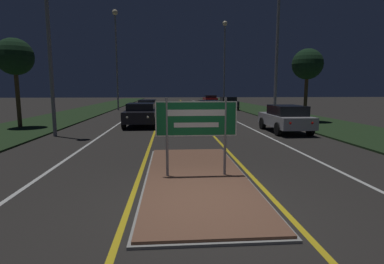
% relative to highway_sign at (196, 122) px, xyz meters
% --- Properties ---
extents(ground_plane, '(160.00, 160.00, 0.00)m').
position_rel_highway_sign_xyz_m(ground_plane, '(0.00, -1.76, -1.52)').
color(ground_plane, '#282623').
extents(median_island, '(2.68, 6.95, 0.10)m').
position_rel_highway_sign_xyz_m(median_island, '(0.00, 0.00, -1.48)').
color(median_island, '#999993').
rests_on(median_island, ground_plane).
extents(verge_left, '(5.00, 100.00, 0.08)m').
position_rel_highway_sign_xyz_m(verge_left, '(-9.50, 18.24, -1.48)').
color(verge_left, '#1E3319').
rests_on(verge_left, ground_plane).
extents(verge_right, '(5.00, 100.00, 0.08)m').
position_rel_highway_sign_xyz_m(verge_right, '(9.50, 18.24, -1.48)').
color(verge_right, '#1E3319').
rests_on(verge_right, ground_plane).
extents(centre_line_yellow_left, '(0.12, 70.00, 0.01)m').
position_rel_highway_sign_xyz_m(centre_line_yellow_left, '(-1.53, 23.24, -1.52)').
color(centre_line_yellow_left, gold).
rests_on(centre_line_yellow_left, ground_plane).
extents(centre_line_yellow_right, '(0.12, 70.00, 0.01)m').
position_rel_highway_sign_xyz_m(centre_line_yellow_right, '(1.53, 23.24, -1.52)').
color(centre_line_yellow_right, gold).
rests_on(centre_line_yellow_right, ground_plane).
extents(lane_line_white_left, '(0.12, 70.00, 0.01)m').
position_rel_highway_sign_xyz_m(lane_line_white_left, '(-4.20, 23.24, -1.52)').
color(lane_line_white_left, silver).
rests_on(lane_line_white_left, ground_plane).
extents(lane_line_white_right, '(0.12, 70.00, 0.01)m').
position_rel_highway_sign_xyz_m(lane_line_white_right, '(4.20, 23.24, -1.52)').
color(lane_line_white_right, silver).
rests_on(lane_line_white_right, ground_plane).
extents(edge_line_white_left, '(0.10, 70.00, 0.01)m').
position_rel_highway_sign_xyz_m(edge_line_white_left, '(-7.20, 23.24, -1.52)').
color(edge_line_white_left, silver).
rests_on(edge_line_white_left, ground_plane).
extents(edge_line_white_right, '(0.10, 70.00, 0.01)m').
position_rel_highway_sign_xyz_m(edge_line_white_right, '(7.20, 23.24, -1.52)').
color(edge_line_white_right, silver).
rests_on(edge_line_white_right, ground_plane).
extents(highway_sign, '(2.11, 0.07, 2.05)m').
position_rel_highway_sign_xyz_m(highway_sign, '(0.00, 0.00, 0.00)').
color(highway_sign, gray).
rests_on(highway_sign, median_island).
extents(streetlight_left_far, '(0.61, 0.61, 10.86)m').
position_rel_highway_sign_xyz_m(streetlight_left_far, '(-6.48, 26.66, 5.82)').
color(streetlight_left_far, gray).
rests_on(streetlight_left_far, ground_plane).
extents(streetlight_right_near, '(0.55, 0.55, 10.41)m').
position_rel_highway_sign_xyz_m(streetlight_right_near, '(6.15, 11.45, 5.21)').
color(streetlight_right_near, gray).
rests_on(streetlight_right_near, ground_plane).
extents(streetlight_right_far, '(0.59, 0.59, 10.59)m').
position_rel_highway_sign_xyz_m(streetlight_right_far, '(6.15, 29.95, 5.57)').
color(streetlight_right_far, gray).
rests_on(streetlight_right_far, ground_plane).
extents(car_receding_0, '(1.91, 4.21, 1.49)m').
position_rel_highway_sign_xyz_m(car_receding_0, '(5.65, 8.27, -0.74)').
color(car_receding_0, '#B7B7BC').
rests_on(car_receding_0, ground_plane).
extents(car_receding_1, '(1.93, 4.83, 1.40)m').
position_rel_highway_sign_xyz_m(car_receding_1, '(2.60, 17.79, -0.78)').
color(car_receding_1, maroon).
rests_on(car_receding_1, ground_plane).
extents(car_receding_2, '(1.96, 4.18, 1.48)m').
position_rel_highway_sign_xyz_m(car_receding_2, '(6.01, 26.68, -0.74)').
color(car_receding_2, black).
rests_on(car_receding_2, ground_plane).
extents(car_receding_3, '(1.99, 4.32, 1.43)m').
position_rel_highway_sign_xyz_m(car_receding_3, '(5.51, 38.31, -0.75)').
color(car_receding_3, maroon).
rests_on(car_receding_3, ground_plane).
extents(car_approaching_0, '(2.02, 4.13, 1.46)m').
position_rel_highway_sign_xyz_m(car_approaching_0, '(-2.52, 11.55, -0.74)').
color(car_approaching_0, black).
rests_on(car_approaching_0, ground_plane).
extents(car_approaching_1, '(1.93, 4.58, 1.35)m').
position_rel_highway_sign_xyz_m(car_approaching_1, '(-2.82, 21.22, -0.81)').
color(car_approaching_1, '#B7B7BC').
rests_on(car_approaching_1, ground_plane).
extents(roadside_palm_left, '(2.14, 2.14, 5.23)m').
position_rel_highway_sign_xyz_m(roadside_palm_left, '(-9.70, 10.99, 2.67)').
color(roadside_palm_left, '#4C3823').
rests_on(roadside_palm_left, verge_left).
extents(roadside_palm_right, '(2.12, 2.12, 5.06)m').
position_rel_highway_sign_xyz_m(roadside_palm_right, '(8.88, 12.90, 2.51)').
color(roadside_palm_right, '#4C3823').
rests_on(roadside_palm_right, verge_right).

